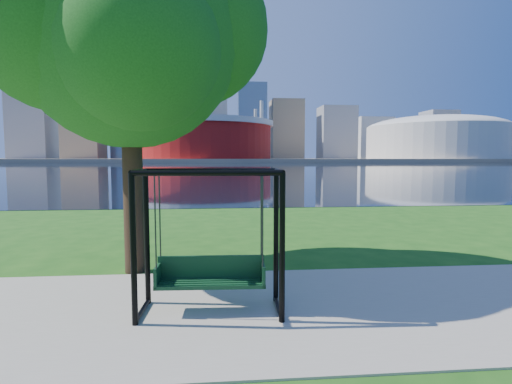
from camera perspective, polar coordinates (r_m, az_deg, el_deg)
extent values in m
plane|color=#1E5114|center=(6.88, -1.15, -14.97)|extent=(900.00, 900.00, 0.00)
cube|color=#9E937F|center=(6.41, -0.82, -16.35)|extent=(120.00, 4.00, 0.03)
cube|color=black|center=(108.48, -4.96, 3.61)|extent=(900.00, 180.00, 0.02)
cube|color=#937F60|center=(312.46, -5.13, 4.59)|extent=(900.00, 228.00, 2.00)
cylinder|color=maroon|center=(241.88, -7.51, 7.34)|extent=(80.00, 80.00, 22.00)
cylinder|color=silver|center=(242.48, -7.54, 9.59)|extent=(83.00, 83.00, 3.00)
cylinder|color=silver|center=(261.97, -0.07, 8.29)|extent=(2.00, 2.00, 32.00)
cylinder|color=silver|center=(264.36, -14.58, 8.10)|extent=(2.00, 2.00, 32.00)
cylinder|color=silver|center=(227.01, -16.15, 8.63)|extent=(2.00, 2.00, 32.00)
cylinder|color=silver|center=(224.23, 0.81, 8.86)|extent=(2.00, 2.00, 32.00)
cylinder|color=beige|center=(277.02, 24.24, 6.43)|extent=(84.00, 84.00, 20.00)
ellipsoid|color=beige|center=(277.48, 24.31, 8.29)|extent=(84.00, 84.00, 15.12)
cube|color=gray|center=(347.21, -29.29, 9.31)|extent=(28.00, 28.00, 62.00)
cube|color=#998466|center=(325.16, -23.53, 12.18)|extent=(26.00, 26.00, 88.00)
cube|color=slate|center=(341.94, -17.30, 12.57)|extent=(30.00, 24.00, 95.00)
cube|color=gray|center=(315.97, -12.60, 11.22)|extent=(24.00, 24.00, 72.00)
cube|color=silver|center=(343.88, -6.89, 11.45)|extent=(32.00, 28.00, 80.00)
cube|color=slate|center=(318.77, -0.60, 10.02)|extent=(22.00, 22.00, 58.00)
cube|color=#998466|center=(336.89, 4.34, 8.87)|extent=(26.00, 26.00, 48.00)
cube|color=gray|center=(335.96, 11.44, 8.29)|extent=(28.00, 24.00, 42.00)
cube|color=silver|center=(372.41, 16.28, 7.38)|extent=(30.00, 26.00, 36.00)
cube|color=gray|center=(375.97, 24.59, 7.42)|extent=(24.00, 24.00, 40.00)
cube|color=#998466|center=(409.47, 28.42, 6.47)|extent=(26.00, 26.00, 32.00)
sphere|color=#998466|center=(334.87, -23.82, 20.25)|extent=(10.00, 10.00, 10.00)
cylinder|color=black|center=(5.75, -17.12, -8.09)|extent=(0.09, 0.09, 2.13)
cylinder|color=black|center=(5.61, 3.75, -8.20)|extent=(0.09, 0.09, 2.13)
cylinder|color=black|center=(6.54, -15.32, -6.48)|extent=(0.09, 0.09, 2.13)
cylinder|color=black|center=(6.42, 2.89, -6.52)|extent=(0.09, 0.09, 2.13)
cylinder|color=black|center=(5.44, -6.93, 2.73)|extent=(2.04, 0.17, 0.08)
cylinder|color=black|center=(6.28, -6.39, 3.01)|extent=(2.04, 0.17, 0.08)
cylinder|color=black|center=(6.01, -16.40, 2.76)|extent=(0.12, 0.84, 0.08)
cylinder|color=black|center=(6.42, -15.94, -15.93)|extent=(0.10, 0.84, 0.07)
cylinder|color=black|center=(5.88, 3.34, 2.91)|extent=(0.12, 0.84, 0.08)
cylinder|color=black|center=(6.30, 3.24, -16.16)|extent=(0.10, 0.84, 0.07)
cube|color=black|center=(6.15, -6.48, -12.87)|extent=(1.64, 0.48, 0.06)
cube|color=black|center=(6.26, -6.40, -10.59)|extent=(1.62, 0.11, 0.35)
cube|color=black|center=(6.21, -13.89, -11.55)|extent=(0.06, 0.42, 0.32)
cube|color=black|center=(6.11, 1.01, -11.68)|extent=(0.06, 0.42, 0.32)
cylinder|color=#2E2E32|center=(5.86, -14.19, -4.30)|extent=(0.02, 0.02, 1.34)
cylinder|color=#2E2E32|center=(5.76, 0.96, -4.31)|extent=(0.02, 0.02, 1.34)
cylinder|color=#2E2E32|center=(6.19, -13.57, -3.80)|extent=(0.02, 0.02, 1.34)
cylinder|color=#2E2E32|center=(6.10, 0.74, -3.80)|extent=(0.02, 0.02, 1.34)
cylinder|color=black|center=(8.41, -17.20, 2.27)|extent=(0.40, 0.40, 3.97)
sphere|color=#1B5218|center=(8.73, -17.67, 20.32)|extent=(4.33, 4.33, 4.33)
sphere|color=#1B5218|center=(9.19, -9.22, 22.01)|extent=(3.25, 3.25, 3.25)
sphere|color=#1B5218|center=(8.73, -25.73, 21.31)|extent=(3.43, 3.43, 3.43)
sphere|color=#1B5218|center=(7.60, -16.47, 19.20)|extent=(2.89, 2.89, 2.89)
sphere|color=#1B5218|center=(10.06, -19.61, 22.42)|extent=(3.07, 3.07, 3.07)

